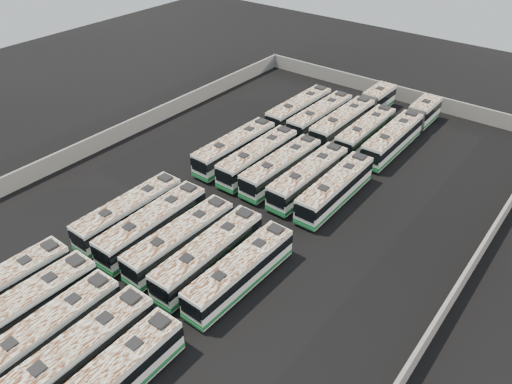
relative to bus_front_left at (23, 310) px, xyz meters
name	(u,v)px	position (x,y,z in m)	size (l,w,h in m)	color
ground	(243,209)	(3.49, 22.72, -1.77)	(140.00, 140.00, 0.00)	black
perimeter_wall	(242,200)	(3.49, 22.72, -0.67)	(45.20, 73.20, 2.20)	gray
bus_front_left	(23,310)	(0.00, 0.00, 0.00)	(2.74, 12.31, 3.46)	silver
bus_front_center	(47,334)	(3.47, -0.14, -0.04)	(2.81, 12.05, 3.38)	silver
bus_front_right	(77,356)	(6.96, -0.01, 0.03)	(2.71, 12.48, 3.51)	silver
bus_front_far_right	(107,384)	(10.40, -0.10, -0.02)	(2.76, 12.21, 3.43)	silver
bus_midfront_far_left	(129,212)	(-3.46, 13.51, -0.03)	(2.58, 12.09, 3.41)	silver
bus_midfront_left	(153,225)	(-0.07, 13.54, 0.01)	(2.87, 12.38, 3.47)	silver
bus_midfront_center	(180,240)	(3.54, 13.62, -0.04)	(2.74, 12.05, 3.38)	silver
bus_midfront_right	(209,255)	(7.02, 13.70, 0.00)	(2.77, 12.32, 3.46)	silver
bus_midfront_far_right	(240,271)	(10.53, 13.79, -0.05)	(2.70, 11.97, 3.36)	silver
bus_midback_far_left	(235,148)	(-3.52, 29.90, 0.02)	(2.88, 12.44, 3.49)	silver
bus_midback_left	(258,157)	(0.05, 29.85, 0.01)	(2.65, 12.35, 3.48)	silver
bus_midback_center	(281,167)	(3.44, 29.78, -0.02)	(2.87, 12.21, 3.42)	silver
bus_midback_right	(308,177)	(7.03, 29.84, 0.00)	(2.70, 12.32, 3.47)	silver
bus_midback_far_right	(335,188)	(10.48, 29.75, -0.01)	(2.72, 12.24, 3.44)	silver
bus_back_far_left	(299,110)	(-3.47, 43.71, 0.00)	(2.78, 12.35, 3.47)	silver
bus_back_left	(320,117)	(0.00, 43.60, 0.00)	(2.77, 12.33, 3.47)	silver
bus_back_center	(355,114)	(3.43, 47.04, 0.03)	(2.78, 19.46, 3.53)	silver
bus_back_right	(366,132)	(6.89, 43.45, -0.04)	(2.66, 12.01, 3.38)	silver
bus_back_far_right	(404,130)	(10.49, 46.94, 0.02)	(2.76, 19.29, 3.50)	silver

